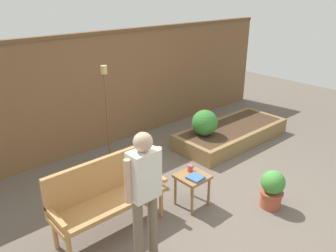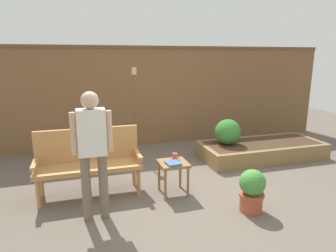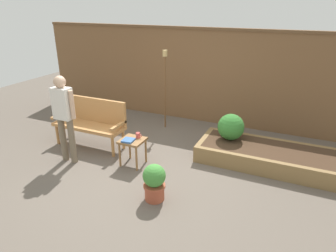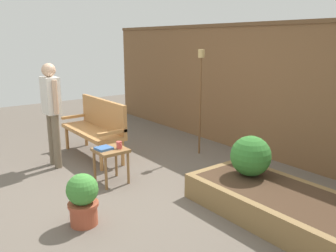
{
  "view_description": "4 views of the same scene",
  "coord_description": "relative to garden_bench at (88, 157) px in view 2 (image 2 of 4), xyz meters",
  "views": [
    {
      "loc": [
        -3.23,
        -2.73,
        2.87
      ],
      "look_at": [
        -0.19,
        0.71,
        0.97
      ],
      "focal_mm": 36.04,
      "sensor_mm": 36.0,
      "label": 1
    },
    {
      "loc": [
        -1.52,
        -3.69,
        1.94
      ],
      "look_at": [
        -0.16,
        0.88,
        0.81
      ],
      "focal_mm": 31.41,
      "sensor_mm": 36.0,
      "label": 2
    },
    {
      "loc": [
        2.18,
        -3.98,
        2.67
      ],
      "look_at": [
        0.13,
        0.52,
        0.63
      ],
      "focal_mm": 32.37,
      "sensor_mm": 36.0,
      "label": 3
    },
    {
      "loc": [
        3.65,
        -2.02,
        1.89
      ],
      "look_at": [
        0.08,
        0.7,
        0.77
      ],
      "focal_mm": 37.32,
      "sensor_mm": 36.0,
      "label": 4
    }
  ],
  "objects": [
    {
      "name": "ground_plane",
      "position": [
        1.47,
        -0.42,
        -0.54
      ],
      "size": [
        14.0,
        14.0,
        0.0
      ],
      "primitive_type": "plane",
      "color": "#60564C"
    },
    {
      "name": "fence_back",
      "position": [
        1.47,
        2.18,
        0.55
      ],
      "size": [
        8.4,
        0.14,
        2.16
      ],
      "color": "brown",
      "rests_on": "ground_plane"
    },
    {
      "name": "garden_bench",
      "position": [
        0.0,
        0.0,
        0.0
      ],
      "size": [
        1.44,
        0.48,
        0.94
      ],
      "color": "#B77F47",
      "rests_on": "ground_plane"
    },
    {
      "name": "side_table",
      "position": [
        1.15,
        -0.37,
        -0.15
      ],
      "size": [
        0.4,
        0.4,
        0.48
      ],
      "color": "olive",
      "rests_on": "ground_plane"
    },
    {
      "name": "cup_on_table",
      "position": [
        1.21,
        -0.27,
        -0.02
      ],
      "size": [
        0.11,
        0.07,
        0.09
      ],
      "color": "#CC4C47",
      "rests_on": "side_table"
    },
    {
      "name": "book_on_table",
      "position": [
        1.12,
        -0.46,
        -0.05
      ],
      "size": [
        0.21,
        0.21,
        0.03
      ],
      "primitive_type": "cube",
      "rotation": [
        0.0,
        0.0,
        0.1
      ],
      "color": "#38609E",
      "rests_on": "side_table"
    },
    {
      "name": "potted_boxwood",
      "position": [
        1.95,
        -1.13,
        -0.25
      ],
      "size": [
        0.33,
        0.33,
        0.56
      ],
      "color": "#A84C33",
      "rests_on": "ground_plane"
    },
    {
      "name": "raised_planter_bed",
      "position": [
        3.28,
        0.63,
        -0.39
      ],
      "size": [
        2.4,
        1.0,
        0.3
      ],
      "color": "olive",
      "rests_on": "ground_plane"
    },
    {
      "name": "shrub_near_bench",
      "position": [
        2.58,
        0.73,
        -0.0
      ],
      "size": [
        0.48,
        0.48,
        0.48
      ],
      "color": "brown",
      "rests_on": "raised_planter_bed"
    },
    {
      "name": "tiki_torch",
      "position": [
        0.94,
        1.41,
        0.64
      ],
      "size": [
        0.1,
        0.1,
        1.73
      ],
      "color": "brown",
      "rests_on": "ground_plane"
    },
    {
      "name": "person_by_bench",
      "position": [
        0.04,
        -0.74,
        0.39
      ],
      "size": [
        0.47,
        0.2,
        1.56
      ],
      "color": "#70604C",
      "rests_on": "ground_plane"
    }
  ]
}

